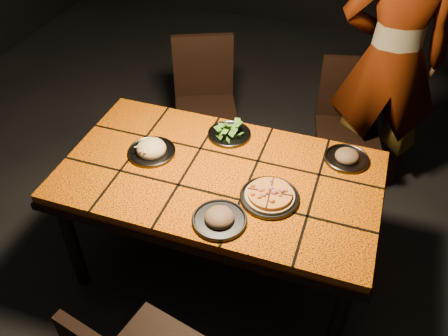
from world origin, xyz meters
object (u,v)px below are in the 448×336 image
(chair_far_right, at_px, (347,116))
(plate_pasta, at_px, (151,150))
(chair_far_left, at_px, (205,94))
(diner, at_px, (391,61))
(dining_table, at_px, (219,184))
(plate_pizza, at_px, (270,196))

(chair_far_right, relative_size, plate_pasta, 3.53)
(chair_far_left, relative_size, chair_far_right, 1.04)
(plate_pasta, bearing_deg, diner, 44.42)
(chair_far_left, bearing_deg, diner, -17.17)
(dining_table, height_order, plate_pizza, plate_pizza)
(dining_table, distance_m, chair_far_left, 1.08)
(dining_table, distance_m, diner, 1.36)
(dining_table, relative_size, plate_pasta, 6.40)
(chair_far_right, bearing_deg, dining_table, -130.23)
(diner, bearing_deg, chair_far_right, 4.59)
(chair_far_right, xyz_separation_m, plate_pizza, (-0.25, -1.16, 0.26))
(diner, relative_size, plate_pizza, 6.53)
(diner, bearing_deg, chair_far_left, -3.60)
(dining_table, distance_m, plate_pasta, 0.40)
(diner, height_order, plate_pasta, diner)
(chair_far_left, relative_size, diner, 0.50)
(dining_table, height_order, chair_far_left, chair_far_left)
(dining_table, bearing_deg, plate_pasta, 175.44)
(chair_far_right, distance_m, plate_pasta, 1.41)
(dining_table, xyz_separation_m, diner, (0.72, 1.12, 0.26))
(chair_far_right, bearing_deg, chair_far_left, 171.71)
(dining_table, relative_size, diner, 0.87)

